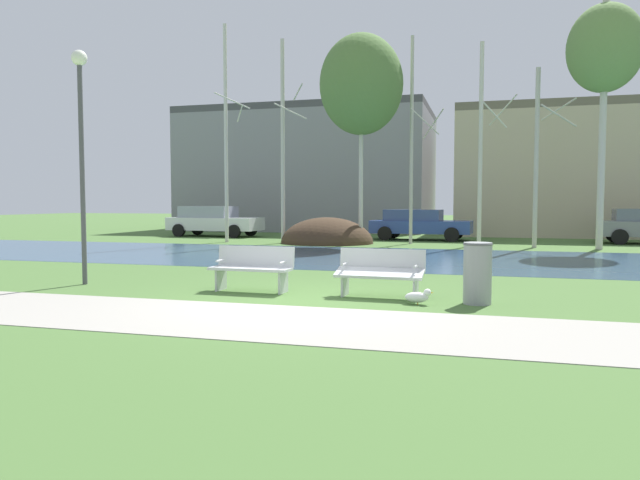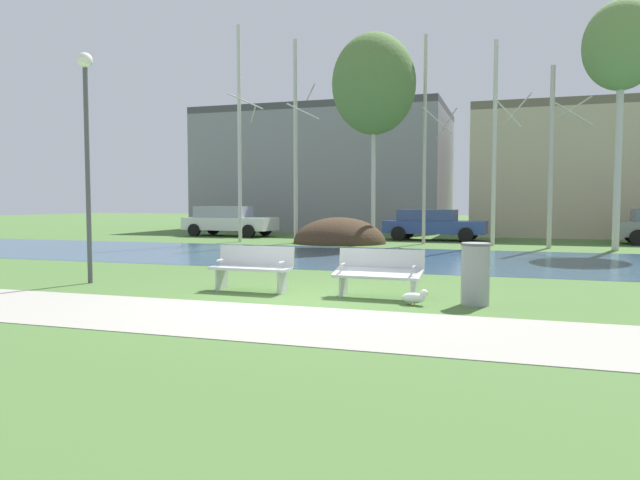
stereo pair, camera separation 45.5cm
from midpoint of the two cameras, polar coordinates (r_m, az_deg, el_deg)
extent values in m
plane|color=#476B33|center=(19.87, 8.28, -1.35)|extent=(120.00, 120.00, 0.00)
cube|color=#9E998E|center=(8.72, -4.73, -7.75)|extent=(60.00, 2.53, 0.01)
cube|color=#33516B|center=(18.45, 7.53, -1.72)|extent=(80.00, 7.69, 0.01)
ellipsoid|color=#423021|center=(24.83, 2.41, -0.32)|extent=(3.93, 3.40, 2.19)
cube|color=silver|center=(11.44, -5.65, -2.76)|extent=(1.61, 0.53, 0.05)
cube|color=silver|center=(11.67, -5.07, -1.55)|extent=(1.60, 0.14, 0.40)
cube|color=silver|center=(11.82, -8.40, -3.68)|extent=(0.05, 0.43, 0.45)
cube|color=silver|center=(11.26, -2.49, -4.01)|extent=(0.05, 0.43, 0.45)
cylinder|color=silver|center=(11.74, -8.51, -1.94)|extent=(0.05, 0.28, 0.04)
cylinder|color=silver|center=(11.18, -2.57, -2.18)|extent=(0.05, 0.28, 0.04)
cube|color=silver|center=(10.70, 6.78, -3.22)|extent=(1.61, 0.53, 0.16)
cube|color=silver|center=(10.94, 7.12, -1.91)|extent=(1.60, 0.14, 0.40)
cube|color=silver|center=(10.95, 3.48, -4.23)|extent=(0.05, 0.43, 0.45)
cube|color=silver|center=(10.66, 10.29, -4.50)|extent=(0.05, 0.43, 0.45)
cylinder|color=silver|center=(10.87, 3.43, -2.35)|extent=(0.05, 0.28, 0.04)
cylinder|color=silver|center=(10.57, 10.28, -2.57)|extent=(0.05, 0.28, 0.04)
cylinder|color=gray|center=(10.31, 16.03, -3.18)|extent=(0.47, 0.47, 1.05)
torus|color=#545557|center=(10.26, 16.08, -0.44)|extent=(0.50, 0.50, 0.04)
ellipsoid|color=white|center=(10.11, 10.30, -5.54)|extent=(0.40, 0.18, 0.18)
sphere|color=white|center=(10.08, 11.32, -5.07)|extent=(0.13, 0.13, 0.13)
cone|color=gold|center=(10.07, 11.72, -5.08)|extent=(0.07, 0.04, 0.04)
cylinder|color=gold|center=(10.09, 10.38, -5.97)|extent=(0.01, 0.01, 0.10)
cylinder|color=gold|center=(10.16, 10.44, -5.91)|extent=(0.01, 0.01, 0.10)
cylinder|color=#4C4C51|center=(13.39, -20.65, 5.77)|extent=(0.10, 0.10, 4.55)
sphere|color=white|center=(13.71, -20.89, 15.95)|extent=(0.32, 0.32, 0.32)
cylinder|color=beige|center=(25.96, -7.31, 10.07)|extent=(0.16, 0.16, 9.27)
cylinder|color=beige|center=(26.18, -5.96, 12.03)|extent=(0.69, 0.97, 0.59)
cylinder|color=beige|center=(25.37, -6.71, 13.20)|extent=(1.17, 1.14, 0.59)
cylinder|color=beige|center=(25.01, -1.86, 9.43)|extent=(0.17, 0.17, 8.47)
cylinder|color=beige|center=(25.48, -0.39, 14.10)|extent=(0.76, 1.07, 0.52)
cylinder|color=beige|center=(24.47, -1.11, 12.34)|extent=(1.08, 1.06, 0.58)
cylinder|color=beige|center=(24.43, 5.74, 9.40)|extent=(0.17, 0.17, 8.35)
ellipsoid|color=#567A3D|center=(24.78, 5.78, 14.79)|extent=(3.40, 3.40, 4.08)
cylinder|color=#BCB7A8|center=(24.89, 10.61, 9.46)|extent=(0.14, 0.14, 8.52)
cylinder|color=#BCB7A8|center=(25.44, 12.66, 10.93)|extent=(1.00, 1.43, 1.11)
cylinder|color=#BCB7A8|center=(24.30, 11.87, 11.22)|extent=(1.09, 1.06, 0.98)
cylinder|color=beige|center=(24.68, 17.04, 8.90)|extent=(0.17, 0.17, 8.09)
cylinder|color=beige|center=(25.42, 19.06, 11.88)|extent=(1.07, 1.53, 1.03)
cylinder|color=beige|center=(24.26, 18.35, 11.50)|extent=(0.96, 0.93, 0.94)
cylinder|color=#BCB7A8|center=(23.83, 21.96, 7.40)|extent=(0.17, 0.17, 6.77)
cylinder|color=#BCB7A8|center=(24.63, 23.86, 11.61)|extent=(1.10, 1.57, 0.62)
cylinder|color=#BCB7A8|center=(23.33, 23.90, 11.07)|extent=(1.40, 1.36, 0.71)
cylinder|color=beige|center=(23.95, 27.47, 10.29)|extent=(0.25, 0.25, 9.31)
ellipsoid|color=#668947|center=(24.41, 27.66, 16.37)|extent=(2.63, 2.63, 3.16)
cube|color=silver|center=(30.29, -8.27, 1.58)|extent=(4.80, 2.08, 0.64)
cube|color=#949AAC|center=(30.46, -8.90, 2.72)|extent=(2.73, 1.74, 0.57)
cylinder|color=black|center=(30.36, -4.88, 1.01)|extent=(0.65, 0.26, 0.64)
cylinder|color=black|center=(28.77, -6.47, 0.85)|extent=(0.65, 0.26, 0.64)
cylinder|color=black|center=(31.86, -9.89, 1.09)|extent=(0.65, 0.26, 0.64)
cylinder|color=black|center=(30.35, -11.65, 0.95)|extent=(0.65, 0.26, 0.64)
cube|color=#2D4793|center=(27.26, 11.56, 1.24)|extent=(4.59, 2.12, 0.57)
cube|color=#32457F|center=(27.31, 10.84, 2.38)|extent=(2.61, 1.78, 0.50)
cylinder|color=black|center=(27.97, 14.87, 0.67)|extent=(0.65, 0.26, 0.64)
cylinder|color=black|center=(26.14, 14.41, 0.48)|extent=(0.65, 0.26, 0.64)
cylinder|color=black|center=(28.46, 8.94, 0.80)|extent=(0.65, 0.26, 0.64)
cylinder|color=black|center=(26.67, 8.08, 0.62)|extent=(0.65, 0.26, 0.64)
cylinder|color=black|center=(28.43, 28.40, 0.40)|extent=(0.65, 0.26, 0.64)
cylinder|color=black|center=(26.71, 28.85, 0.20)|extent=(0.65, 0.26, 0.64)
cube|color=gray|center=(37.79, 1.13, 6.37)|extent=(14.86, 9.15, 7.00)
cube|color=#48484B|center=(38.14, 1.13, 11.94)|extent=(14.86, 9.15, 0.40)
cube|color=#BCAD8E|center=(35.40, 28.71, 5.47)|extent=(16.58, 9.66, 6.22)
cube|color=#675F4E|center=(35.69, 28.88, 10.79)|extent=(16.58, 9.66, 0.40)
camera|label=1|loc=(0.23, -88.87, 0.07)|focal=33.08mm
camera|label=2|loc=(0.23, 91.13, -0.07)|focal=33.08mm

